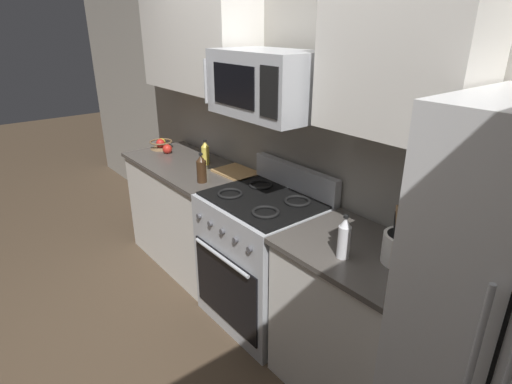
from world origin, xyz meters
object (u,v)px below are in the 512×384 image
at_px(microwave, 268,84).
at_px(utensil_crock, 401,247).
at_px(bottle_soy, 201,169).
at_px(range_oven, 263,259).
at_px(apple_loose, 167,149).
at_px(cutting_board, 237,172).
at_px(bottle_vinegar, 344,238).
at_px(fruit_basket, 161,144).
at_px(bottle_oil, 205,153).

height_order(microwave, utensil_crock, microwave).
bearing_deg(microwave, bottle_soy, -163.43).
xyz_separation_m(range_oven, apple_loose, (-1.32, 0.00, 0.48)).
relative_size(microwave, apple_loose, 8.41).
relative_size(cutting_board, bottle_soy, 1.64).
bearing_deg(bottle_vinegar, apple_loose, 176.31).
relative_size(microwave, bottle_soy, 3.20).
bearing_deg(fruit_basket, cutting_board, 8.79).
distance_m(microwave, cutting_board, 0.91).
xyz_separation_m(utensil_crock, bottle_oil, (-1.84, 0.06, 0.01)).
bearing_deg(apple_loose, microwave, 1.15).
distance_m(microwave, fruit_basket, 1.64).
bearing_deg(utensil_crock, apple_loose, -178.94).
distance_m(microwave, bottle_soy, 0.85).
bearing_deg(fruit_basket, microwave, 0.06).
bearing_deg(bottle_oil, bottle_soy, -36.04).
height_order(cutting_board, bottle_vinegar, bottle_vinegar).
bearing_deg(range_oven, cutting_board, 161.50).
bearing_deg(bottle_oil, fruit_basket, -172.96).
bearing_deg(cutting_board, bottle_soy, -92.09).
height_order(utensil_crock, bottle_oil, utensil_crock).
relative_size(fruit_basket, apple_loose, 2.47).
bearing_deg(apple_loose, bottle_vinegar, -3.69).
height_order(apple_loose, cutting_board, apple_loose).
bearing_deg(microwave, cutting_board, 164.21).
height_order(fruit_basket, cutting_board, fruit_basket).
xyz_separation_m(cutting_board, bottle_oil, (-0.33, -0.07, 0.09)).
height_order(apple_loose, bottle_soy, bottle_soy).
bearing_deg(range_oven, apple_loose, 179.97).
bearing_deg(apple_loose, bottle_oil, 12.51).
bearing_deg(bottle_soy, microwave, 16.57).
bearing_deg(cutting_board, apple_loose, -167.68).
distance_m(range_oven, bottle_soy, 0.77).
height_order(range_oven, bottle_soy, bottle_soy).
xyz_separation_m(bottle_soy, bottle_vinegar, (1.31, -0.00, 0.01)).
bearing_deg(microwave, utensil_crock, 0.94).
bearing_deg(apple_loose, utensil_crock, 1.06).
relative_size(utensil_crock, bottle_oil, 1.45).
height_order(range_oven, bottle_oil, bottle_oil).
relative_size(utensil_crock, bottle_vinegar, 1.30).
xyz_separation_m(apple_loose, cutting_board, (0.80, 0.17, -0.03)).
xyz_separation_m(microwave, cutting_board, (-0.52, 0.15, -0.73)).
height_order(microwave, bottle_oil, microwave).
distance_m(microwave, bottle_vinegar, 1.01).
bearing_deg(cutting_board, bottle_oil, -167.95).
relative_size(utensil_crock, apple_loose, 3.60).
bearing_deg(utensil_crock, microwave, -179.06).
distance_m(apple_loose, bottle_vinegar, 2.10).
xyz_separation_m(bottle_oil, bottle_soy, (0.32, -0.23, 0.01)).
height_order(cutting_board, bottle_soy, bottle_soy).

